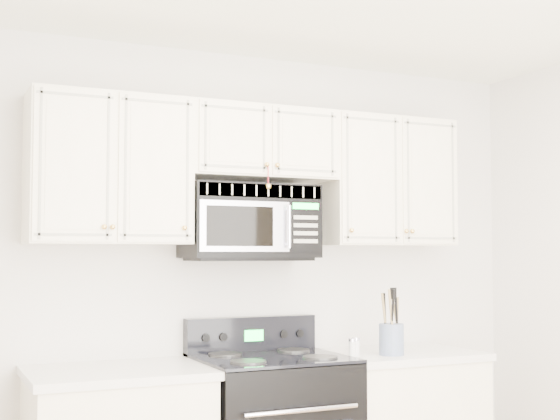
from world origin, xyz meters
TOP-DOWN VIEW (x-y plane):
  - room at (0.00, 0.00)m, footprint 3.51×3.51m
  - upper_cabinets at (-0.00, 1.58)m, footprint 2.44×0.37m
  - microwave at (-0.06, 1.57)m, footprint 0.71×0.41m
  - utensil_crock at (0.67, 1.30)m, footprint 0.14×0.14m
  - shaker_salt at (0.45, 1.35)m, footprint 0.04×0.04m
  - shaker_pepper at (0.48, 1.35)m, footprint 0.04×0.04m

SIDE VIEW (x-z plane):
  - shaker_salt at x=0.45m, z-range 0.92..1.02m
  - shaker_pepper at x=0.48m, z-range 0.92..1.02m
  - utensil_crock at x=0.67m, z-range 0.84..1.19m
  - room at x=0.00m, z-range 0.00..2.60m
  - microwave at x=-0.06m, z-range 1.45..1.84m
  - upper_cabinets at x=0.00m, z-range 1.56..2.31m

